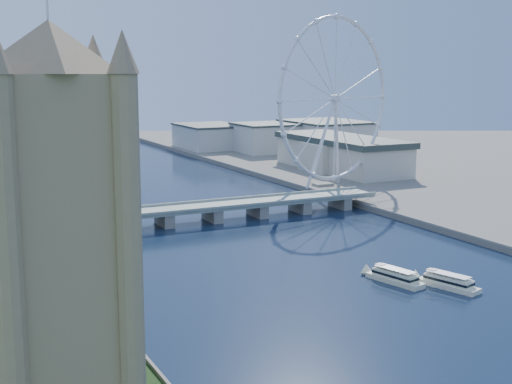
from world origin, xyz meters
TOP-DOWN VIEW (x-y plane):
  - victoria_tower at (-135.00, 55.00)m, footprint 28.16×28.16m
  - parliament_range at (-128.00, 170.00)m, footprint 24.00×200.00m
  - westminster_bridge at (0.00, 300.00)m, footprint 220.00×22.00m
  - london_eye at (119.98, 355.08)m, footprint 113.60×39.12m
  - county_hall at (175.00, 430.00)m, footprint 54.00×144.00m
  - city_skyline at (39.22, 560.08)m, footprint 505.00×280.00m
  - tour_boat_near at (21.47, 150.68)m, footprint 14.04×30.85m
  - tour_boat_far at (36.70, 134.79)m, footprint 15.70×30.70m

SIDE VIEW (x-z plane):
  - county_hall at x=175.00m, z-range -17.50..17.50m
  - tour_boat_near at x=21.47m, z-range -3.30..3.30m
  - tour_boat_far at x=36.70m, z-range -3.29..3.29m
  - westminster_bridge at x=0.00m, z-range 1.88..11.38m
  - city_skyline at x=39.22m, z-range 0.96..32.96m
  - parliament_range at x=-128.00m, z-range -16.52..53.48m
  - victoria_tower at x=-135.00m, z-range -1.51..110.49m
  - london_eye at x=119.98m, z-range 5.37..129.67m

